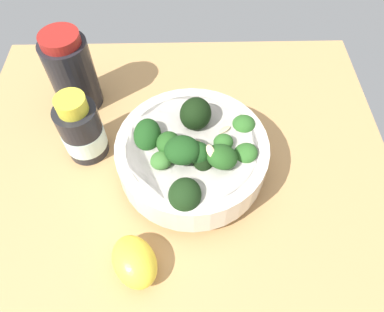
{
  "coord_description": "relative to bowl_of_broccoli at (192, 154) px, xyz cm",
  "views": [
    {
      "loc": [
        -25.2,
        -1.54,
        45.57
      ],
      "look_at": [
        2.88,
        -2.13,
        4.0
      ],
      "focal_mm": 33.08,
      "sensor_mm": 36.0,
      "label": 1
    }
  ],
  "objects": [
    {
      "name": "bottle_short",
      "position": [
        14.83,
        18.79,
        1.87
      ],
      "size": [
        7.25,
        7.25,
        13.7
      ],
      "color": "black",
      "rests_on": "ground_plane"
    },
    {
      "name": "ground_plane",
      "position": [
        -2.71,
        2.15,
        -6.52
      ],
      "size": [
        65.76,
        65.76,
        3.54
      ],
      "primitive_type": "cube",
      "color": "tan"
    },
    {
      "name": "bowl_of_broccoli",
      "position": [
        0.0,
        0.0,
        0.0
      ],
      "size": [
        21.33,
        21.06,
        11.76
      ],
      "color": "silver",
      "rests_on": "ground_plane"
    },
    {
      "name": "lemon_wedge",
      "position": [
        -14.19,
        7.42,
        -2.55
      ],
      "size": [
        8.78,
        8.09,
        4.4
      ],
      "primitive_type": "ellipsoid",
      "rotation": [
        0.0,
        0.0,
        3.67
      ],
      "color": "yellow",
      "rests_on": "ground_plane"
    },
    {
      "name": "bottle_tall",
      "position": [
        4.45,
        16.06,
        0.0
      ],
      "size": [
        6.25,
        6.25,
        11.53
      ],
      "color": "black",
      "rests_on": "ground_plane"
    }
  ]
}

